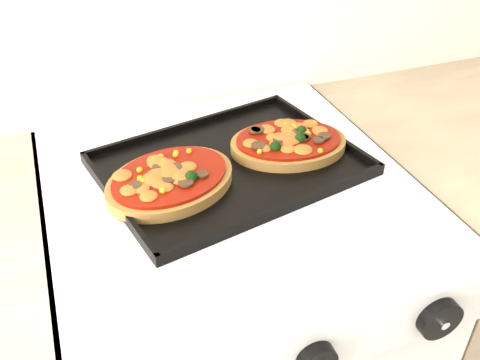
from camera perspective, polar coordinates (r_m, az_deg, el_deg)
name	(u,v)px	position (r m, az deg, el deg)	size (l,w,h in m)	color
stove	(230,353)	(1.21, -1.02, -17.93)	(0.60, 0.60, 0.91)	silver
control_panel	(310,347)	(0.72, 7.47, -17.28)	(0.60, 0.02, 0.09)	silver
knob_center	(317,360)	(0.71, 8.20, -18.46)	(0.05, 0.05, 0.02)	black
knob_right	(439,319)	(0.79, 20.50, -13.71)	(0.06, 0.06, 0.02)	black
baking_tray	(230,163)	(0.91, -1.11, 1.80)	(0.42, 0.31, 0.02)	black
pizza_left	(170,179)	(0.85, -7.46, 0.14)	(0.22, 0.16, 0.03)	olive
pizza_right	(288,142)	(0.95, 5.18, 4.07)	(0.21, 0.15, 0.03)	olive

